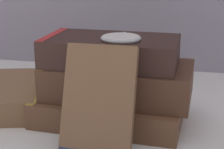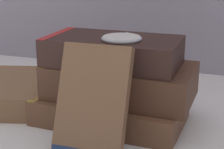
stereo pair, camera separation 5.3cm
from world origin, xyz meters
The scene contains 7 objects.
ground_plane centered at (0.00, 0.00, 0.00)m, with size 3.00×3.00×0.00m, color silver.
book_flat_bottom centered at (0.04, 0.04, 0.02)m, with size 0.22×0.14×0.04m.
book_flat_middle centered at (0.05, 0.06, 0.06)m, with size 0.22×0.13×0.05m.
book_flat_top centered at (0.04, 0.05, 0.11)m, with size 0.20×0.11×0.04m.
book_leaning_front centered at (0.06, -0.05, 0.06)m, with size 0.09×0.07×0.14m.
pocket_watch centered at (0.07, 0.04, 0.13)m, with size 0.06×0.06×0.01m.
reading_glasses centered at (-0.02, 0.15, 0.00)m, with size 0.10×0.06×0.00m.
Camera 2 is at (0.21, -0.45, 0.24)m, focal length 60.00 mm.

